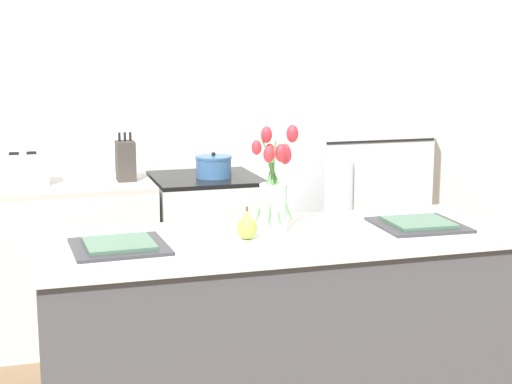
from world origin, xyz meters
name	(u,v)px	position (x,y,z in m)	size (l,w,h in m)	color
back_wall	(174,94)	(0.00, 2.00, 1.35)	(5.20, 0.08, 2.70)	silver
kitchen_island	(274,351)	(0.00, 0.00, 0.47)	(1.80, 0.66, 0.94)	#4C4C51
stove_range	(206,252)	(0.10, 1.60, 0.45)	(0.60, 0.61, 0.90)	silver
refrigerator	(357,170)	(1.05, 1.60, 0.89)	(0.68, 0.67, 1.79)	silver
flower_vase	(275,190)	(0.00, 0.02, 1.11)	(0.17, 0.15, 0.42)	silver
pear_figurine	(247,226)	(-0.12, -0.04, 0.99)	(0.08, 0.08, 0.12)	#9EBC47
plate_setting_left	(119,245)	(-0.59, -0.03, 0.95)	(0.34, 0.34, 0.02)	#333338
plate_setting_right	(419,224)	(0.59, -0.03, 0.95)	(0.34, 0.34, 0.02)	#333338
toaster	(24,169)	(-0.90, 1.62, 0.98)	(0.28, 0.18, 0.17)	#B7BABC
cooking_pot	(214,167)	(0.14, 1.56, 0.96)	(0.21, 0.21, 0.15)	#386093
knife_block	(126,161)	(-0.36, 1.60, 1.01)	(0.10, 0.14, 0.27)	#3D3833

